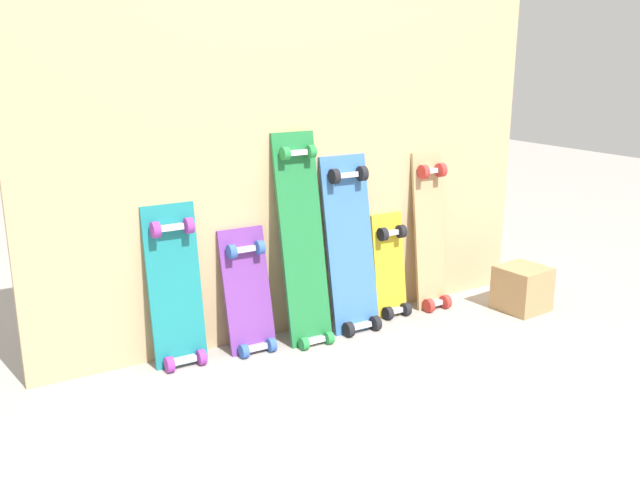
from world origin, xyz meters
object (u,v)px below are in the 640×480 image
Objects in this scene: skateboard_teal at (176,294)px; wooden_crate at (522,288)px; skateboard_natural at (430,238)px; skateboard_yellow at (391,271)px; skateboard_purple at (249,298)px; skateboard_green at (303,248)px; skateboard_blue at (351,251)px.

wooden_crate is (1.67, -0.28, -0.19)m from skateboard_teal.
skateboard_natural is at bearing -0.36° from skateboard_teal.
skateboard_natural is 3.80× the size of wooden_crate.
skateboard_yellow is (1.07, 0.00, -0.08)m from skateboard_teal.
skateboard_purple is 2.69× the size of wooden_crate.
skateboard_green reaches higher than skateboard_yellow.
skateboard_yellow is (0.25, 0.04, -0.15)m from skateboard_blue.
skateboard_teal reaches higher than skateboard_yellow.
skateboard_natural reaches higher than skateboard_teal.
skateboard_yellow is 0.67× the size of skateboard_natural.
skateboard_purple is at bearing 174.80° from skateboard_green.
skateboard_teal is 3.29× the size of wooden_crate.
skateboard_teal is 0.58m from skateboard_green.
skateboard_natural is (0.99, 0.01, 0.13)m from skateboard_purple.
skateboard_natural is (0.23, -0.01, 0.14)m from skateboard_yellow.
skateboard_teal is 1.22× the size of skateboard_purple.
skateboard_blue is 0.30m from skateboard_yellow.
wooden_crate is at bearing -12.32° from skateboard_green.
skateboard_natural is at bearing -2.06° from skateboard_yellow.
skateboard_green reaches higher than skateboard_natural.
skateboard_blue is 1.03× the size of skateboard_natural.
skateboard_green is (0.56, -0.04, 0.12)m from skateboard_teal.
wooden_crate is at bearing -37.01° from skateboard_natural.
skateboard_teal is at bearing 179.64° from skateboard_natural.
skateboard_teal is 0.84× the size of skateboard_blue.
skateboard_green is 0.74m from skateboard_natural.
skateboard_natural is (0.48, 0.03, -0.01)m from skateboard_blue.
skateboard_green is at bearing -175.02° from skateboard_yellow.
skateboard_blue reaches higher than skateboard_natural.
skateboard_purple is 0.69× the size of skateboard_blue.
skateboard_purple is at bearing -3.84° from skateboard_teal.
skateboard_purple is 1.00m from skateboard_natural.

